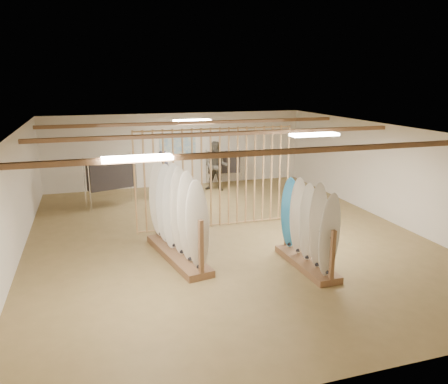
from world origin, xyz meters
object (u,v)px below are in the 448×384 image
object	(u,v)px
clothing_rack_a	(110,174)
shopper_b	(216,163)
rack_left	(177,228)
clothing_rack_b	(224,163)
rack_right	(307,238)
shopper_a	(164,171)

from	to	relation	value
clothing_rack_a	shopper_b	world-z (taller)	shopper_b
rack_left	clothing_rack_b	bearing A→B (deg)	53.47
rack_right	clothing_rack_a	bearing A→B (deg)	119.99
rack_left	rack_right	distance (m)	2.96
rack_left	rack_right	size ratio (longest dim) A/B	1.33
clothing_rack_a	clothing_rack_b	xyz separation A→B (m)	(4.35, 1.73, -0.18)
shopper_a	rack_left	bearing A→B (deg)	127.50
shopper_a	clothing_rack_b	bearing A→B (deg)	-110.70
rack_left	shopper_a	world-z (taller)	rack_left
rack_left	shopper_b	size ratio (longest dim) A/B	1.33
rack_right	clothing_rack_a	distance (m)	7.23
clothing_rack_b	rack_left	bearing A→B (deg)	-110.67
clothing_rack_a	rack_right	bearing A→B (deg)	-77.32
rack_right	clothing_rack_a	xyz separation A→B (m)	(-3.84, 6.12, 0.42)
clothing_rack_b	shopper_a	world-z (taller)	shopper_a
rack_left	shopper_b	distance (m)	6.44
rack_left	shopper_b	world-z (taller)	rack_left
rack_left	clothing_rack_a	size ratio (longest dim) A/B	1.65
clothing_rack_b	shopper_b	world-z (taller)	shopper_b
clothing_rack_a	shopper_a	distance (m)	1.88
rack_right	shopper_a	bearing A→B (deg)	104.93
clothing_rack_a	shopper_a	xyz separation A→B (m)	(1.80, 0.52, -0.12)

